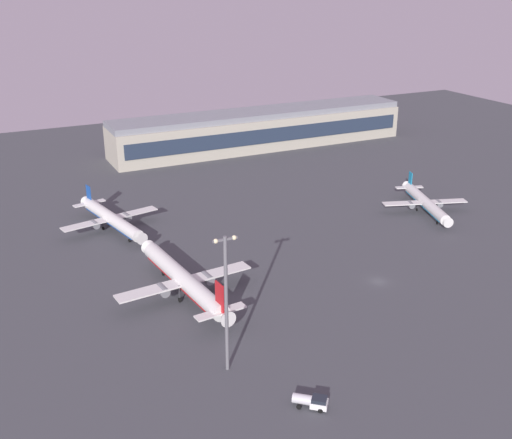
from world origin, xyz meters
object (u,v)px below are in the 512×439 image
object	(u,v)px
airplane_far_stand	(425,202)
apron_light_west	(226,297)
airplane_mid_apron	(184,280)
fuel_truck	(311,401)
airplane_taxiway_distant	(111,219)

from	to	relation	value
airplane_far_stand	apron_light_west	distance (m)	105.17
airplane_mid_apron	fuel_truck	size ratio (longest dim) A/B	7.15
airplane_taxiway_distant	fuel_truck	distance (m)	97.72
airplane_far_stand	airplane_taxiway_distant	distance (m)	99.06
fuel_truck	apron_light_west	distance (m)	24.13
airplane_taxiway_distant	airplane_mid_apron	bearing A→B (deg)	85.15
airplane_mid_apron	fuel_truck	bearing A→B (deg)	-88.43
airplane_mid_apron	airplane_taxiway_distant	xyz separation A→B (m)	(-5.73, 48.33, -0.49)
airplane_taxiway_distant	apron_light_west	size ratio (longest dim) A/B	1.37
airplane_far_stand	fuel_truck	bearing A→B (deg)	57.95
fuel_truck	airplane_taxiway_distant	bearing A→B (deg)	-132.17
airplane_mid_apron	airplane_taxiway_distant	size ratio (longest dim) A/B	1.14
airplane_mid_apron	airplane_far_stand	bearing A→B (deg)	6.29
airplane_taxiway_distant	apron_light_west	world-z (taller)	apron_light_west
airplane_far_stand	apron_light_west	bearing A→B (deg)	47.59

